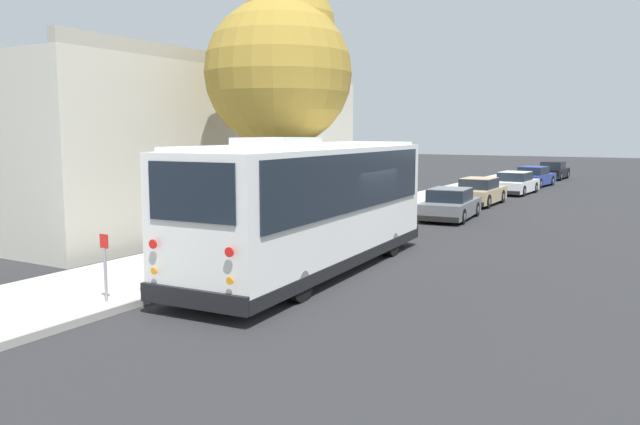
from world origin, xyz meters
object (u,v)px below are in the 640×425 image
(parked_sedan_blue, at_px, (534,177))
(sign_post_far, at_px, (157,261))
(parked_sedan_gray, at_px, (450,205))
(parked_sedan_tan, at_px, (479,192))
(parked_sedan_black, at_px, (553,171))
(parked_sedan_white, at_px, (515,184))
(street_tree, at_px, (280,64))
(sign_post_near, at_px, (105,267))
(shuttle_bus, at_px, (312,201))

(parked_sedan_blue, relative_size, sign_post_far, 4.21)
(parked_sedan_gray, height_order, parked_sedan_tan, parked_sedan_tan)
(parked_sedan_black, bearing_deg, parked_sedan_blue, -178.11)
(parked_sedan_gray, xyz_separation_m, parked_sedan_white, (11.92, 0.15, 0.01))
(parked_sedan_blue, bearing_deg, parked_sedan_white, -174.08)
(parked_sedan_blue, height_order, parked_sedan_black, parked_sedan_black)
(parked_sedan_white, height_order, parked_sedan_blue, parked_sedan_blue)
(parked_sedan_white, xyz_separation_m, parked_sedan_black, (12.83, 0.15, 0.02))
(street_tree, bearing_deg, parked_sedan_blue, -5.52)
(parked_sedan_gray, distance_m, sign_post_near, 16.06)
(shuttle_bus, distance_m, street_tree, 5.46)
(parked_sedan_black, bearing_deg, sign_post_far, 179.34)
(parked_sedan_black, distance_m, sign_post_far, 39.33)
(parked_sedan_gray, xyz_separation_m, street_tree, (-8.18, 2.72, 4.97))
(parked_sedan_white, bearing_deg, parked_sedan_gray, -176.83)
(parked_sedan_gray, distance_m, parked_sedan_white, 11.92)
(sign_post_near, bearing_deg, parked_sedan_gray, -6.20)
(parked_sedan_black, bearing_deg, street_tree, 177.22)
(parked_sedan_white, relative_size, parked_sedan_blue, 0.94)
(parked_sedan_black, bearing_deg, parked_sedan_tan, -178.85)
(parked_sedan_tan, distance_m, parked_sedan_black, 19.21)
(street_tree, relative_size, sign_post_near, 5.89)
(parked_sedan_white, bearing_deg, parked_sedan_tan, -179.74)
(parked_sedan_black, xyz_separation_m, sign_post_near, (-40.72, 1.43, 0.25))
(parked_sedan_gray, bearing_deg, sign_post_far, 168.63)
(parked_sedan_black, height_order, sign_post_near, sign_post_near)
(parked_sedan_tan, bearing_deg, sign_post_near, 176.22)
(parked_sedan_gray, bearing_deg, parked_sedan_black, -3.88)
(parked_sedan_tan, xyz_separation_m, parked_sedan_black, (19.21, -0.09, -0.00))
(parked_sedan_black, relative_size, street_tree, 0.55)
(parked_sedan_gray, height_order, parked_sedan_blue, parked_sedan_blue)
(parked_sedan_black, height_order, sign_post_far, parked_sedan_black)
(parked_sedan_tan, height_order, parked_sedan_white, parked_sedan_tan)
(parked_sedan_gray, distance_m, parked_sedan_tan, 5.56)
(parked_sedan_blue, height_order, sign_post_far, parked_sedan_blue)
(sign_post_near, bearing_deg, sign_post_far, 0.00)
(parked_sedan_gray, height_order, sign_post_near, sign_post_near)
(parked_sedan_tan, relative_size, parked_sedan_black, 0.97)
(street_tree, bearing_deg, sign_post_far, -171.15)
(shuttle_bus, distance_m, parked_sedan_gray, 11.08)
(parked_sedan_tan, xyz_separation_m, parked_sedan_blue, (11.93, -0.15, -0.01))
(shuttle_bus, relative_size, sign_post_near, 7.16)
(parked_sedan_white, height_order, street_tree, street_tree)
(parked_sedan_white, bearing_deg, parked_sedan_blue, 3.42)
(parked_sedan_blue, bearing_deg, street_tree, 179.44)
(parked_sedan_blue, relative_size, sign_post_near, 3.43)
(parked_sedan_white, distance_m, sign_post_near, 27.93)
(parked_sedan_gray, distance_m, parked_sedan_blue, 17.48)
(parked_sedan_blue, xyz_separation_m, street_tree, (-25.67, 2.48, 4.95))
(parked_sedan_tan, height_order, sign_post_far, parked_sedan_tan)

